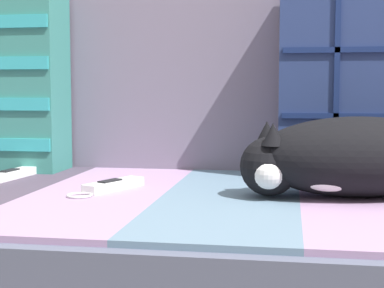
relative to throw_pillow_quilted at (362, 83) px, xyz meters
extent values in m
cube|color=#4C5166|center=(-0.27, -0.23, -0.33)|extent=(1.88, 0.87, 0.21)
cube|color=gray|center=(-0.53, -0.25, -0.22)|extent=(0.26, 0.78, 0.01)
cube|color=slate|center=(-0.27, -0.25, -0.22)|extent=(0.26, 0.78, 0.01)
cube|color=gray|center=(-0.01, -0.25, -0.22)|extent=(0.26, 0.78, 0.01)
cube|color=slate|center=(-0.27, 0.15, 0.06)|extent=(1.88, 0.14, 0.55)
cube|color=navy|center=(0.00, 0.00, 0.00)|extent=(0.37, 0.13, 0.43)
cube|color=navy|center=(0.00, -0.07, -0.07)|extent=(0.35, 0.01, 0.01)
cube|color=navy|center=(-0.06, -0.07, 0.00)|extent=(0.01, 0.01, 0.41)
cube|color=navy|center=(0.00, -0.07, 0.07)|extent=(0.35, 0.01, 0.01)
ellipsoid|color=black|center=(-0.03, -0.24, -0.14)|extent=(0.43, 0.28, 0.15)
sphere|color=black|center=(-0.20, -0.28, -0.16)|extent=(0.11, 0.11, 0.11)
sphere|color=white|center=(-0.20, -0.31, -0.17)|extent=(0.06, 0.06, 0.06)
ellipsoid|color=white|center=(-0.09, -0.31, -0.16)|extent=(0.12, 0.05, 0.07)
cone|color=black|center=(-0.19, -0.31, -0.09)|extent=(0.04, 0.04, 0.04)
cone|color=black|center=(-0.20, -0.25, -0.09)|extent=(0.04, 0.04, 0.04)
cube|color=white|center=(-0.78, -0.14, -0.21)|extent=(0.05, 0.16, 0.02)
cube|color=black|center=(-0.78, -0.15, -0.20)|extent=(0.03, 0.06, 0.00)
cube|color=black|center=(-0.77, -0.06, -0.21)|extent=(0.03, 0.01, 0.02)
cube|color=white|center=(-0.51, -0.25, -0.21)|extent=(0.09, 0.15, 0.02)
cube|color=black|center=(-0.51, -0.26, -0.20)|extent=(0.04, 0.06, 0.00)
cube|color=black|center=(-0.48, -0.18, -0.21)|extent=(0.03, 0.02, 0.02)
torus|color=silver|center=(-0.55, -0.34, -0.21)|extent=(0.06, 0.06, 0.01)
camera|label=1|loc=(-0.16, -1.37, -0.02)|focal=55.00mm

